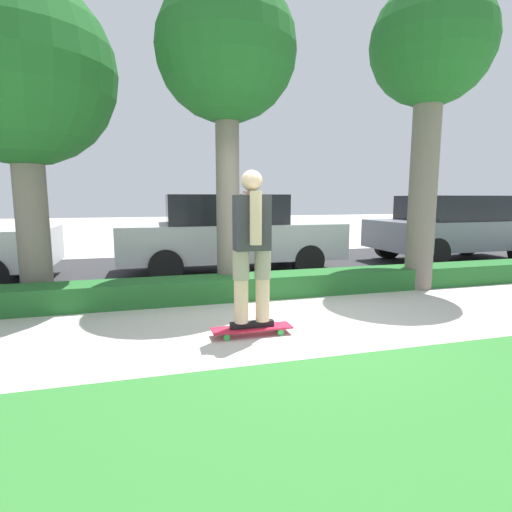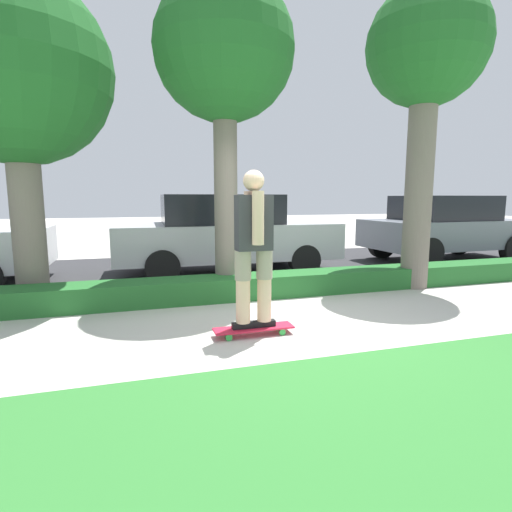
{
  "view_description": "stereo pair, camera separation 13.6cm",
  "coord_description": "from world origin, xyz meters",
  "px_view_note": "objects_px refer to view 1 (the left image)",
  "views": [
    {
      "loc": [
        -1.57,
        -4.48,
        1.58
      ],
      "look_at": [
        -0.17,
        0.6,
        0.82
      ],
      "focal_mm": 28.0,
      "sensor_mm": 36.0,
      "label": 1
    },
    {
      "loc": [
        -1.7,
        -4.44,
        1.58
      ],
      "look_at": [
        -0.17,
        0.6,
        0.82
      ],
      "focal_mm": 28.0,
      "sensor_mm": 36.0,
      "label": 2
    }
  ],
  "objects_px": {
    "skateboard": "(252,329)",
    "parked_car_rear": "(452,228)",
    "parked_car_middle": "(229,233)",
    "skater_person": "(252,245)",
    "tree_near": "(21,75)",
    "tree_mid": "(226,56)",
    "tree_far": "(431,57)"
  },
  "relations": [
    {
      "from": "skateboard",
      "to": "parked_car_rear",
      "type": "bearing_deg",
      "value": 32.51
    },
    {
      "from": "parked_car_middle",
      "to": "tree_near",
      "type": "bearing_deg",
      "value": -151.7
    },
    {
      "from": "skateboard",
      "to": "parked_car_middle",
      "type": "bearing_deg",
      "value": 82.04
    },
    {
      "from": "parked_car_rear",
      "to": "tree_mid",
      "type": "bearing_deg",
      "value": -164.07
    },
    {
      "from": "skateboard",
      "to": "tree_mid",
      "type": "relative_size",
      "value": 0.19
    },
    {
      "from": "skater_person",
      "to": "parked_car_rear",
      "type": "xyz_separation_m",
      "value": [
        6.21,
        3.96,
        -0.2
      ]
    },
    {
      "from": "tree_mid",
      "to": "tree_far",
      "type": "distance_m",
      "value": 3.36
    },
    {
      "from": "skateboard",
      "to": "parked_car_rear",
      "type": "xyz_separation_m",
      "value": [
        6.21,
        3.96,
        0.77
      ]
    },
    {
      "from": "skater_person",
      "to": "tree_far",
      "type": "distance_m",
      "value": 4.75
    },
    {
      "from": "skateboard",
      "to": "parked_car_rear",
      "type": "distance_m",
      "value": 7.41
    },
    {
      "from": "tree_near",
      "to": "tree_mid",
      "type": "relative_size",
      "value": 0.96
    },
    {
      "from": "skater_person",
      "to": "tree_far",
      "type": "height_order",
      "value": "tree_far"
    },
    {
      "from": "tree_near",
      "to": "tree_mid",
      "type": "height_order",
      "value": "tree_mid"
    },
    {
      "from": "skater_person",
      "to": "tree_mid",
      "type": "distance_m",
      "value": 3.37
    },
    {
      "from": "tree_mid",
      "to": "parked_car_middle",
      "type": "xyz_separation_m",
      "value": [
        0.42,
        2.0,
        -2.88
      ]
    },
    {
      "from": "skater_person",
      "to": "tree_mid",
      "type": "relative_size",
      "value": 0.37
    },
    {
      "from": "tree_near",
      "to": "parked_car_middle",
      "type": "distance_m",
      "value": 4.49
    },
    {
      "from": "tree_near",
      "to": "parked_car_middle",
      "type": "height_order",
      "value": "tree_near"
    },
    {
      "from": "skateboard",
      "to": "parked_car_middle",
      "type": "xyz_separation_m",
      "value": [
        0.56,
        4.04,
        0.77
      ]
    },
    {
      "from": "parked_car_middle",
      "to": "skateboard",
      "type": "bearing_deg",
      "value": -96.72
    },
    {
      "from": "tree_near",
      "to": "parked_car_rear",
      "type": "distance_m",
      "value": 9.47
    },
    {
      "from": "skater_person",
      "to": "parked_car_middle",
      "type": "height_order",
      "value": "skater_person"
    },
    {
      "from": "tree_far",
      "to": "parked_car_middle",
      "type": "bearing_deg",
      "value": 140.21
    },
    {
      "from": "skater_person",
      "to": "parked_car_middle",
      "type": "relative_size",
      "value": 0.39
    },
    {
      "from": "skateboard",
      "to": "skater_person",
      "type": "bearing_deg",
      "value": -90.0
    },
    {
      "from": "tree_near",
      "to": "parked_car_rear",
      "type": "relative_size",
      "value": 1.14
    },
    {
      "from": "tree_far",
      "to": "parked_car_rear",
      "type": "xyz_separation_m",
      "value": [
        2.74,
        2.34,
        -3.02
      ]
    },
    {
      "from": "skater_person",
      "to": "tree_near",
      "type": "xyz_separation_m",
      "value": [
        -2.78,
        2.33,
        2.25
      ]
    },
    {
      "from": "skateboard",
      "to": "tree_mid",
      "type": "bearing_deg",
      "value": 86.08
    },
    {
      "from": "tree_far",
      "to": "parked_car_rear",
      "type": "bearing_deg",
      "value": 40.48
    },
    {
      "from": "parked_car_middle",
      "to": "skater_person",
      "type": "bearing_deg",
      "value": -96.72
    },
    {
      "from": "skater_person",
      "to": "tree_near",
      "type": "distance_m",
      "value": 4.27
    }
  ]
}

